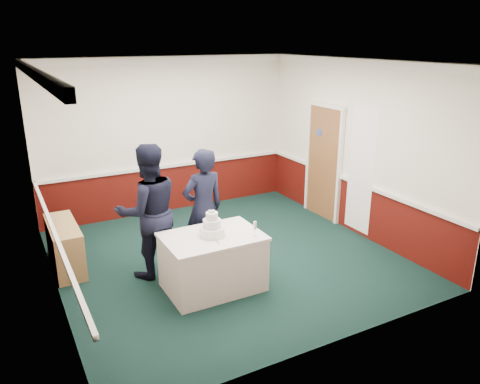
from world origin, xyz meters
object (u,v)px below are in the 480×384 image
person_man (149,211)px  person_woman (203,209)px  sideboard (65,246)px  champagne_flute (255,226)px  cake_knife (217,241)px  wedding_cake (212,228)px  cake_table (213,262)px

person_man → person_woman: size_ratio=1.07×
sideboard → champagne_flute: size_ratio=5.85×
person_man → champagne_flute: bearing=137.1°
cake_knife → wedding_cake: bearing=87.0°
sideboard → cake_knife: cake_knife is taller
person_man → person_woman: bearing=173.6°
champagne_flute → cake_knife: bearing=171.4°
cake_table → person_woman: size_ratio=0.72×
wedding_cake → champagne_flute: bearing=-29.2°
person_woman → cake_table: bearing=69.3°
sideboard → champagne_flute: 2.94m
cake_knife → person_man: (-0.58, 1.00, 0.19)m
wedding_cake → person_man: size_ratio=0.19×
person_woman → sideboard: bearing=-31.9°
wedding_cake → cake_knife: (-0.03, -0.20, -0.11)m
cake_knife → person_woman: 0.92m
wedding_cake → person_man: 1.01m
cake_knife → champagne_flute: (0.53, -0.08, 0.14)m
wedding_cake → cake_knife: 0.23m
person_man → person_woman: person_man is taller
wedding_cake → person_woman: (0.18, 0.69, 0.01)m
cake_table → wedding_cake: (-0.00, 0.00, 0.50)m
wedding_cake → cake_knife: wedding_cake is taller
champagne_flute → person_man: 1.55m
cake_table → champagne_flute: (0.50, -0.28, 0.53)m
sideboard → person_man: (1.08, -0.80, 0.63)m
champagne_flute → person_woman: 1.02m
sideboard → wedding_cake: 2.39m
sideboard → person_woman: (1.87, -0.90, 0.56)m
cake_knife → person_woman: size_ratio=0.12×
cake_table → champagne_flute: bearing=-29.2°
cake_table → person_woman: bearing=75.5°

